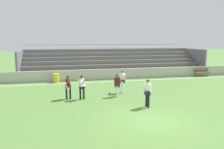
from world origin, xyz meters
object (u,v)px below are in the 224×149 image
(trash_bin, at_px, (56,78))
(player_white_wide_right, at_px, (122,80))
(bench_far_right, at_px, (202,71))
(player_white_dropping_back, at_px, (148,91))
(player_dark_trailing_run, at_px, (117,84))
(bleacher_stand, at_px, (115,62))
(player_dark_deep_cover, at_px, (68,85))
(player_white_on_ball, at_px, (82,85))
(soccer_ball, at_px, (110,92))

(trash_bin, height_order, player_white_wide_right, player_white_wide_right)
(bench_far_right, bearing_deg, player_white_dropping_back, -137.01)
(bench_far_right, height_order, player_dark_trailing_run, player_dark_trailing_run)
(bleacher_stand, height_order, player_dark_deep_cover, bleacher_stand)
(player_dark_trailing_run, bearing_deg, bleacher_stand, 76.83)
(player_white_dropping_back, bearing_deg, bench_far_right, 42.99)
(trash_bin, bearing_deg, player_white_wide_right, -48.75)
(bench_far_right, bearing_deg, player_white_on_ball, -153.73)
(bleacher_stand, xyz_separation_m, player_white_wide_right, (-1.73, -9.27, -0.52))
(soccer_ball, bearing_deg, player_white_dropping_back, -69.55)
(bleacher_stand, distance_m, trash_bin, 7.71)
(bleacher_stand, height_order, bench_far_right, bleacher_stand)
(trash_bin, xyz_separation_m, player_dark_trailing_run, (4.34, -6.72, 0.52))
(player_white_wide_right, xyz_separation_m, player_dark_deep_cover, (-4.14, -0.88, -0.06))
(bench_far_right, distance_m, player_dark_deep_cover, 16.52)
(player_dark_deep_cover, bearing_deg, player_white_wide_right, 12.04)
(bleacher_stand, relative_size, player_white_wide_right, 12.30)
(soccer_ball, bearing_deg, player_dark_deep_cover, -165.75)
(bench_far_right, xyz_separation_m, player_white_wide_right, (-10.96, -5.82, 0.48))
(player_white_wide_right, bearing_deg, player_dark_trailing_run, -123.86)
(bleacher_stand, height_order, player_white_wide_right, bleacher_stand)
(player_white_wide_right, bearing_deg, soccer_ball, -175.04)
(trash_bin, xyz_separation_m, player_white_on_ball, (1.79, -6.90, 0.57))
(bleacher_stand, distance_m, player_white_on_ball, 11.58)
(player_dark_trailing_run, xyz_separation_m, player_white_dropping_back, (1.12, -2.98, 0.07))
(trash_bin, xyz_separation_m, soccer_ball, (4.01, -5.81, -0.32))
(bench_far_right, xyz_separation_m, player_dark_deep_cover, (-15.09, -6.70, 0.42))
(bleacher_stand, height_order, player_white_dropping_back, bleacher_stand)
(player_white_dropping_back, bearing_deg, player_white_on_ball, 142.68)
(bench_far_right, xyz_separation_m, player_white_dropping_back, (-10.51, -9.80, 0.47))
(trash_bin, distance_m, player_dark_trailing_run, 8.02)
(player_white_dropping_back, bearing_deg, trash_bin, 119.39)
(soccer_ball, bearing_deg, player_white_wide_right, 4.96)
(bench_far_right, height_order, trash_bin, bench_far_right)
(trash_bin, distance_m, player_white_dropping_back, 11.14)
(player_white_wide_right, bearing_deg, trash_bin, 131.25)
(player_dark_trailing_run, relative_size, soccer_ball, 7.31)
(player_white_on_ball, bearing_deg, player_dark_deep_cover, 162.09)
(player_white_wide_right, relative_size, player_white_dropping_back, 1.01)
(bench_far_right, height_order, player_white_on_ball, player_white_on_ball)
(bench_far_right, relative_size, trash_bin, 2.09)
(trash_bin, distance_m, player_dark_deep_cover, 6.68)
(bleacher_stand, bearing_deg, player_white_on_ball, -115.38)
(player_dark_trailing_run, distance_m, player_dark_deep_cover, 3.47)
(trash_bin, height_order, player_white_on_ball, player_white_on_ball)
(player_white_on_ball, bearing_deg, soccer_ball, 26.17)
(player_dark_trailing_run, distance_m, soccer_ball, 1.28)
(player_dark_trailing_run, xyz_separation_m, player_white_on_ball, (-2.55, -0.18, 0.05))
(player_white_on_ball, bearing_deg, trash_bin, 104.55)
(player_white_on_ball, height_order, player_white_dropping_back, player_white_dropping_back)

